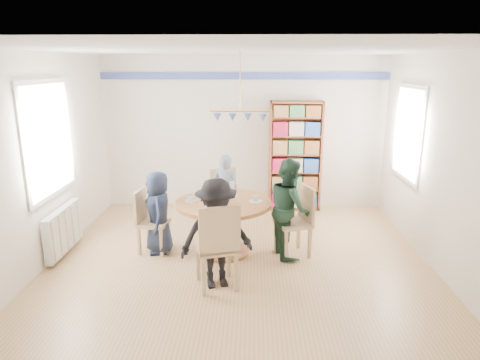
{
  "coord_description": "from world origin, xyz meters",
  "views": [
    {
      "loc": [
        0.17,
        -5.09,
        2.53
      ],
      "look_at": [
        0.0,
        0.4,
        1.05
      ],
      "focal_mm": 32.0,
      "sensor_mm": 36.0,
      "label": 1
    }
  ],
  "objects_px": {
    "person_left": "(158,212)",
    "chair_far": "(224,196)",
    "person_right": "(289,208)",
    "bookshelf": "(295,157)",
    "dining_table": "(224,215)",
    "radiator": "(64,230)",
    "chair_right": "(299,218)",
    "person_far": "(226,192)",
    "chair_left": "(148,218)",
    "chair_near": "(218,243)",
    "person_near": "(217,234)"
  },
  "relations": [
    {
      "from": "person_left",
      "to": "chair_far",
      "type": "bearing_deg",
      "value": 122.3
    },
    {
      "from": "person_right",
      "to": "bookshelf",
      "type": "relative_size",
      "value": 0.7
    },
    {
      "from": "bookshelf",
      "to": "person_right",
      "type": "bearing_deg",
      "value": -97.32
    },
    {
      "from": "bookshelf",
      "to": "dining_table",
      "type": "bearing_deg",
      "value": -120.34
    },
    {
      "from": "radiator",
      "to": "bookshelf",
      "type": "distance_m",
      "value": 3.95
    },
    {
      "from": "chair_right",
      "to": "person_left",
      "type": "relative_size",
      "value": 0.84
    },
    {
      "from": "radiator",
      "to": "bookshelf",
      "type": "height_order",
      "value": "bookshelf"
    },
    {
      "from": "person_far",
      "to": "chair_left",
      "type": "bearing_deg",
      "value": 58.43
    },
    {
      "from": "dining_table",
      "to": "bookshelf",
      "type": "relative_size",
      "value": 0.67
    },
    {
      "from": "person_far",
      "to": "bookshelf",
      "type": "relative_size",
      "value": 0.62
    },
    {
      "from": "chair_near",
      "to": "person_right",
      "type": "bearing_deg",
      "value": 48.16
    },
    {
      "from": "person_left",
      "to": "person_near",
      "type": "relative_size",
      "value": 0.88
    },
    {
      "from": "person_left",
      "to": "person_near",
      "type": "distance_m",
      "value": 1.29
    },
    {
      "from": "dining_table",
      "to": "person_left",
      "type": "bearing_deg",
      "value": 178.86
    },
    {
      "from": "chair_far",
      "to": "bookshelf",
      "type": "distance_m",
      "value": 1.59
    },
    {
      "from": "person_far",
      "to": "person_near",
      "type": "bearing_deg",
      "value": 107.25
    },
    {
      "from": "chair_far",
      "to": "chair_near",
      "type": "xyz_separation_m",
      "value": [
        0.06,
        -2.0,
        0.06
      ]
    },
    {
      "from": "chair_left",
      "to": "person_near",
      "type": "relative_size",
      "value": 0.68
    },
    {
      "from": "radiator",
      "to": "person_left",
      "type": "distance_m",
      "value": 1.32
    },
    {
      "from": "dining_table",
      "to": "radiator",
      "type": "bearing_deg",
      "value": -177.51
    },
    {
      "from": "chair_right",
      "to": "person_left",
      "type": "bearing_deg",
      "value": 179.2
    },
    {
      "from": "radiator",
      "to": "chair_right",
      "type": "xyz_separation_m",
      "value": [
        3.21,
        0.09,
        0.18
      ]
    },
    {
      "from": "radiator",
      "to": "chair_left",
      "type": "bearing_deg",
      "value": 6.65
    },
    {
      "from": "chair_near",
      "to": "bookshelf",
      "type": "height_order",
      "value": "bookshelf"
    },
    {
      "from": "chair_left",
      "to": "person_near",
      "type": "distance_m",
      "value": 1.42
    },
    {
      "from": "dining_table",
      "to": "chair_far",
      "type": "distance_m",
      "value": 0.99
    },
    {
      "from": "chair_far",
      "to": "bookshelf",
      "type": "relative_size",
      "value": 0.49
    },
    {
      "from": "chair_left",
      "to": "person_near",
      "type": "xyz_separation_m",
      "value": [
        1.03,
        -0.96,
        0.17
      ]
    },
    {
      "from": "chair_left",
      "to": "person_far",
      "type": "xyz_separation_m",
      "value": [
        1.02,
        0.91,
        0.11
      ]
    },
    {
      "from": "chair_far",
      "to": "person_left",
      "type": "bearing_deg",
      "value": -130.95
    },
    {
      "from": "dining_table",
      "to": "chair_right",
      "type": "distance_m",
      "value": 1.02
    },
    {
      "from": "chair_near",
      "to": "radiator",
      "type": "bearing_deg",
      "value": 157.4
    },
    {
      "from": "chair_right",
      "to": "person_near",
      "type": "distance_m",
      "value": 1.39
    },
    {
      "from": "chair_far",
      "to": "person_left",
      "type": "xyz_separation_m",
      "value": [
        -0.85,
        -0.97,
        0.06
      ]
    },
    {
      "from": "chair_near",
      "to": "person_near",
      "type": "xyz_separation_m",
      "value": [
        -0.02,
        0.09,
        0.08
      ]
    },
    {
      "from": "chair_left",
      "to": "person_right",
      "type": "height_order",
      "value": "person_right"
    },
    {
      "from": "radiator",
      "to": "person_far",
      "type": "xyz_separation_m",
      "value": [
        2.16,
        1.04,
        0.25
      ]
    },
    {
      "from": "chair_right",
      "to": "person_near",
      "type": "bearing_deg",
      "value": -138.7
    },
    {
      "from": "chair_left",
      "to": "person_far",
      "type": "bearing_deg",
      "value": 41.65
    },
    {
      "from": "chair_left",
      "to": "person_left",
      "type": "distance_m",
      "value": 0.18
    },
    {
      "from": "person_far",
      "to": "bookshelf",
      "type": "height_order",
      "value": "bookshelf"
    },
    {
      "from": "person_near",
      "to": "person_right",
      "type": "bearing_deg",
      "value": 26.85
    },
    {
      "from": "chair_right",
      "to": "person_right",
      "type": "distance_m",
      "value": 0.19
    },
    {
      "from": "radiator",
      "to": "person_right",
      "type": "height_order",
      "value": "person_right"
    },
    {
      "from": "chair_far",
      "to": "chair_near",
      "type": "bearing_deg",
      "value": -88.35
    },
    {
      "from": "person_right",
      "to": "bookshelf",
      "type": "distance_m",
      "value": 2.0
    },
    {
      "from": "chair_right",
      "to": "person_far",
      "type": "distance_m",
      "value": 1.42
    },
    {
      "from": "chair_near",
      "to": "bookshelf",
      "type": "distance_m",
      "value": 3.19
    },
    {
      "from": "chair_near",
      "to": "person_right",
      "type": "xyz_separation_m",
      "value": [
        0.88,
        0.99,
        0.09
      ]
    },
    {
      "from": "person_left",
      "to": "person_near",
      "type": "height_order",
      "value": "person_near"
    }
  ]
}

